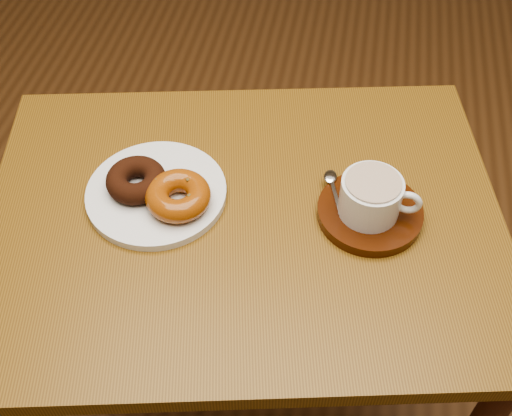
% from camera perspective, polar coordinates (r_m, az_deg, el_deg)
% --- Properties ---
extents(ground, '(6.00, 6.00, 0.00)m').
position_cam_1_polar(ground, '(1.76, 10.02, -14.94)').
color(ground, brown).
rests_on(ground, ground).
extents(cafe_table, '(0.94, 0.78, 0.78)m').
position_cam_1_polar(cafe_table, '(1.13, -1.01, -4.63)').
color(cafe_table, brown).
rests_on(cafe_table, ground).
extents(donut_plate, '(0.30, 0.30, 0.01)m').
position_cam_1_polar(donut_plate, '(1.06, -8.84, 1.33)').
color(donut_plate, silver).
rests_on(donut_plate, cafe_table).
extents(donut_cinnamon, '(0.12, 0.12, 0.04)m').
position_cam_1_polar(donut_cinnamon, '(1.05, -10.61, 2.46)').
color(donut_cinnamon, black).
rests_on(donut_cinnamon, donut_plate).
extents(donut_caramel, '(0.13, 0.13, 0.04)m').
position_cam_1_polar(donut_caramel, '(1.02, -6.94, 1.09)').
color(donut_caramel, '#90460F').
rests_on(donut_caramel, donut_plate).
extents(saucer, '(0.18, 0.18, 0.02)m').
position_cam_1_polar(saucer, '(1.03, 10.08, -0.40)').
color(saucer, '#361607').
rests_on(saucer, cafe_table).
extents(coffee_cup, '(0.13, 0.10, 0.07)m').
position_cam_1_polar(coffee_cup, '(1.00, 10.26, 1.01)').
color(coffee_cup, silver).
rests_on(coffee_cup, saucer).
extents(teaspoon, '(0.04, 0.10, 0.01)m').
position_cam_1_polar(teaspoon, '(1.05, 6.72, 2.43)').
color(teaspoon, silver).
rests_on(teaspoon, saucer).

